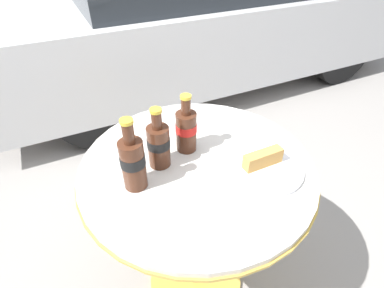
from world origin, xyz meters
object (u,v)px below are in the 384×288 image
Objects in this scene: bistro_table at (197,196)px; cola_bottle_left at (186,129)px; cola_bottle_center at (159,144)px; cola_bottle_right at (133,162)px; parked_car at (196,17)px; lunch_plate_near at (262,165)px.

cola_bottle_left reaches higher than bistro_table.
bistro_table is 3.76× the size of cola_bottle_center.
cola_bottle_left is 0.23m from cola_bottle_right.
cola_bottle_left is 0.89× the size of cola_bottle_right.
cola_bottle_center is 2.31m from parked_car.
cola_bottle_right reaches higher than lunch_plate_near.
cola_bottle_left is at bearing 17.58° from cola_bottle_center.
lunch_plate_near is (0.29, -0.17, -0.07)m from cola_bottle_center.
lunch_plate_near is at bearing -33.80° from bistro_table.
cola_bottle_right is at bearing -120.86° from parked_car.
parked_car is (0.85, 2.17, -0.17)m from lunch_plate_near.
cola_bottle_center is 0.81× the size of lunch_plate_near.
lunch_plate_near is 0.07× the size of parked_car.
cola_bottle_right is at bearing -149.62° from cola_bottle_center.
cola_bottle_center is at bearing 149.96° from lunch_plate_near.
cola_bottle_center is at bearing 156.50° from bistro_table.
lunch_plate_near is (0.18, -0.20, -0.07)m from cola_bottle_left.
cola_bottle_right is at bearing -177.26° from bistro_table.
bistro_table is 0.28m from lunch_plate_near.
lunch_plate_near is (0.17, -0.12, 0.18)m from bistro_table.
lunch_plate_near is at bearing -15.51° from cola_bottle_right.
cola_bottle_left is at bearing -117.47° from parked_car.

